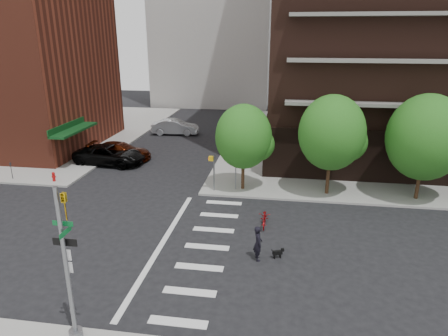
{
  "coord_description": "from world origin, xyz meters",
  "views": [
    {
      "loc": [
        6.8,
        -18.63,
        10.85
      ],
      "look_at": [
        3.0,
        6.0,
        2.5
      ],
      "focal_mm": 32.0,
      "sensor_mm": 36.0,
      "label": 1
    }
  ],
  "objects_px": {
    "scooter": "(265,218)",
    "traffic_signal": "(69,278)",
    "fire_hydrant": "(54,176)",
    "parked_car_silver": "(175,127)",
    "dog_walker": "(258,243)",
    "parked_car_black": "(110,155)",
    "parked_car_maroon": "(120,151)"
  },
  "relations": [
    {
      "from": "fire_hydrant",
      "to": "parked_car_maroon",
      "type": "distance_m",
      "value": 6.99
    },
    {
      "from": "parked_car_black",
      "to": "dog_walker",
      "type": "relative_size",
      "value": 3.34
    },
    {
      "from": "traffic_signal",
      "to": "scooter",
      "type": "relative_size",
      "value": 3.2
    },
    {
      "from": "parked_car_silver",
      "to": "parked_car_maroon",
      "type": "bearing_deg",
      "value": 162.48
    },
    {
      "from": "scooter",
      "to": "traffic_signal",
      "type": "bearing_deg",
      "value": -121.54
    },
    {
      "from": "parked_car_black",
      "to": "scooter",
      "type": "height_order",
      "value": "parked_car_black"
    },
    {
      "from": "traffic_signal",
      "to": "fire_hydrant",
      "type": "height_order",
      "value": "traffic_signal"
    },
    {
      "from": "fire_hydrant",
      "to": "parked_car_silver",
      "type": "bearing_deg",
      "value": 73.32
    },
    {
      "from": "parked_car_silver",
      "to": "dog_walker",
      "type": "height_order",
      "value": "dog_walker"
    },
    {
      "from": "parked_car_silver",
      "to": "dog_walker",
      "type": "relative_size",
      "value": 2.85
    },
    {
      "from": "traffic_signal",
      "to": "fire_hydrant",
      "type": "xyz_separation_m",
      "value": [
        -10.03,
        15.29,
        -2.15
      ]
    },
    {
      "from": "dog_walker",
      "to": "traffic_signal",
      "type": "bearing_deg",
      "value": 121.16
    },
    {
      "from": "parked_car_black",
      "to": "scooter",
      "type": "bearing_deg",
      "value": -120.18
    },
    {
      "from": "traffic_signal",
      "to": "parked_car_maroon",
      "type": "bearing_deg",
      "value": 108.69
    },
    {
      "from": "parked_car_black",
      "to": "scooter",
      "type": "relative_size",
      "value": 3.29
    },
    {
      "from": "scooter",
      "to": "fire_hydrant",
      "type": "bearing_deg",
      "value": 163.49
    },
    {
      "from": "fire_hydrant",
      "to": "dog_walker",
      "type": "xyz_separation_m",
      "value": [
        16.28,
        -8.62,
        0.37
      ]
    },
    {
      "from": "traffic_signal",
      "to": "dog_walker",
      "type": "distance_m",
      "value": 9.31
    },
    {
      "from": "traffic_signal",
      "to": "fire_hydrant",
      "type": "bearing_deg",
      "value": 123.26
    },
    {
      "from": "parked_car_black",
      "to": "parked_car_maroon",
      "type": "height_order",
      "value": "parked_car_black"
    },
    {
      "from": "parked_car_maroon",
      "to": "parked_car_silver",
      "type": "height_order",
      "value": "parked_car_silver"
    },
    {
      "from": "fire_hydrant",
      "to": "parked_car_silver",
      "type": "distance_m",
      "value": 17.42
    },
    {
      "from": "fire_hydrant",
      "to": "scooter",
      "type": "height_order",
      "value": "scooter"
    },
    {
      "from": "scooter",
      "to": "parked_car_black",
      "type": "bearing_deg",
      "value": 144.71
    },
    {
      "from": "fire_hydrant",
      "to": "parked_car_black",
      "type": "distance_m",
      "value": 5.6
    },
    {
      "from": "parked_car_silver",
      "to": "traffic_signal",
      "type": "bearing_deg",
      "value": -175.78
    },
    {
      "from": "parked_car_black",
      "to": "scooter",
      "type": "distance_m",
      "value": 17.22
    },
    {
      "from": "parked_car_silver",
      "to": "scooter",
      "type": "distance_m",
      "value": 24.3
    },
    {
      "from": "traffic_signal",
      "to": "parked_car_silver",
      "type": "bearing_deg",
      "value": 98.94
    },
    {
      "from": "traffic_signal",
      "to": "parked_car_maroon",
      "type": "height_order",
      "value": "traffic_signal"
    },
    {
      "from": "fire_hydrant",
      "to": "parked_car_maroon",
      "type": "relative_size",
      "value": 0.13
    },
    {
      "from": "fire_hydrant",
      "to": "parked_car_silver",
      "type": "relative_size",
      "value": 0.14
    }
  ]
}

